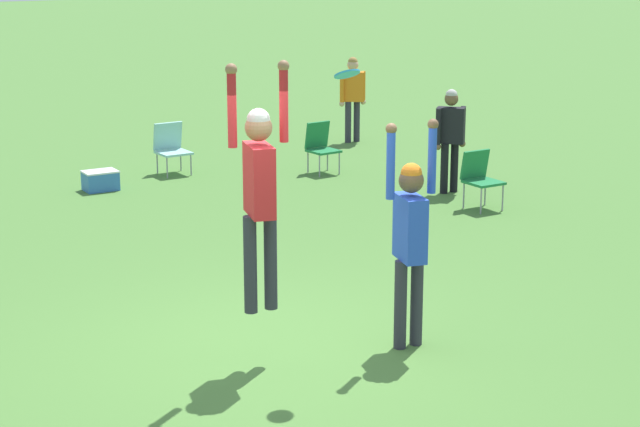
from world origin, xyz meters
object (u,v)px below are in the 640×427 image
at_px(person_defending, 410,229).
at_px(person_spectator_far, 450,132).
at_px(cooler_box, 100,180).
at_px(camping_chair_3, 321,144).
at_px(camping_chair_1, 171,145).
at_px(camping_chair_0, 480,175).
at_px(person_spectator_near, 353,92).
at_px(frisbee, 347,74).
at_px(person_jumping, 259,181).

bearing_deg(person_defending, person_spectator_far, 153.71).
xyz_separation_m(person_defending, cooler_box, (-0.32, 7.82, -1.01)).
bearing_deg(person_spectator_far, camping_chair_3, 159.09).
relative_size(person_spectator_far, cooler_box, 3.11).
xyz_separation_m(person_defending, camping_chair_1, (1.12, 8.41, -0.70)).
distance_m(person_defending, person_spectator_far, 6.52).
relative_size(camping_chair_0, person_spectator_near, 0.52).
relative_size(person_defending, person_spectator_far, 1.37).
bearing_deg(camping_chair_1, person_spectator_far, 129.36).
xyz_separation_m(frisbee, camping_chair_0, (4.73, 3.94, -2.17)).
xyz_separation_m(frisbee, camping_chair_1, (1.84, 8.43, -2.19)).
relative_size(frisbee, cooler_box, 0.45).
height_order(camping_chair_3, person_spectator_far, person_spectator_far).
bearing_deg(person_defending, frisbee, -74.30).
height_order(frisbee, camping_chair_0, frisbee).
bearing_deg(person_spectator_near, camping_chair_0, -69.69).
distance_m(person_jumping, person_spectator_far, 7.31).
xyz_separation_m(frisbee, person_spectator_far, (4.96, 4.96, -1.71)).
bearing_deg(cooler_box, camping_chair_1, 22.42).
relative_size(person_jumping, person_spectator_far, 1.41).
relative_size(frisbee, person_spectator_near, 0.14).
xyz_separation_m(person_defending, person_spectator_far, (4.25, 4.94, -0.22)).
xyz_separation_m(person_defending, person_spectator_near, (5.23, 9.28, -0.19)).
height_order(frisbee, camping_chair_3, frisbee).
xyz_separation_m(person_jumping, person_defending, (1.39, -0.36, -0.55)).
xyz_separation_m(person_defending, camping_chair_0, (4.02, 3.93, -0.67)).
height_order(camping_chair_1, camping_chair_3, camping_chair_3).
height_order(frisbee, camping_chair_1, frisbee).
bearing_deg(person_defending, camping_chair_3, 169.85).
bearing_deg(cooler_box, person_spectator_far, -32.23).
xyz_separation_m(frisbee, cooler_box, (0.40, 7.84, -2.50)).
xyz_separation_m(camping_chair_0, camping_chair_3, (-0.73, 3.27, -0.01)).
height_order(person_jumping, person_spectator_near, person_jumping).
distance_m(camping_chair_3, cooler_box, 3.67).
bearing_deg(camping_chair_0, person_jumping, 32.01).
bearing_deg(person_spectator_far, person_defending, -84.62).
height_order(camping_chair_3, cooler_box, camping_chair_3).
bearing_deg(cooler_box, frisbee, -92.89).
distance_m(frisbee, camping_chair_3, 8.53).
height_order(camping_chair_1, cooler_box, camping_chair_1).
height_order(person_jumping, camping_chair_0, person_jumping).
bearing_deg(frisbee, cooler_box, 87.11).
distance_m(camping_chair_1, cooler_box, 1.59).
bearing_deg(person_spectator_far, person_spectator_near, 123.31).
xyz_separation_m(person_defending, camping_chair_3, (3.29, 7.20, -0.68)).
relative_size(person_jumping, camping_chair_1, 2.68).
height_order(person_defending, cooler_box, person_defending).
xyz_separation_m(camping_chair_0, person_spectator_far, (0.23, 1.01, 0.46)).
xyz_separation_m(camping_chair_1, cooler_box, (-1.44, -0.59, -0.32)).
distance_m(person_defending, person_spectator_near, 10.65).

